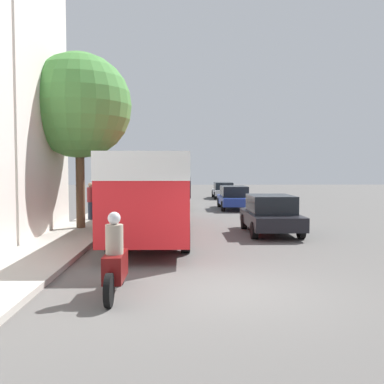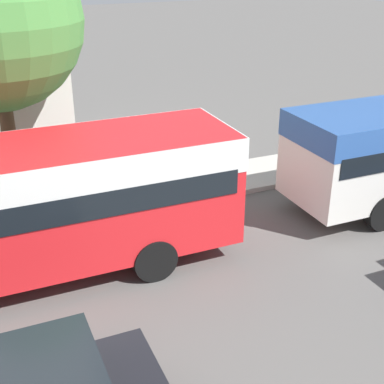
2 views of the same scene
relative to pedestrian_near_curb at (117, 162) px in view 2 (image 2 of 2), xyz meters
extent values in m
cylinder|color=black|center=(2.20, -0.47, -0.57)|extent=(0.28, 1.00, 1.00)
cylinder|color=black|center=(4.50, -0.47, -0.57)|extent=(0.28, 1.00, 1.00)
cylinder|color=black|center=(2.44, 5.74, -0.57)|extent=(0.28, 1.00, 1.00)
cylinder|color=black|center=(4.67, 5.74, -0.57)|extent=(0.28, 1.00, 1.00)
cylinder|color=black|center=(7.06, -2.40, -0.75)|extent=(0.22, 0.64, 0.64)
cylinder|color=#232838|center=(0.00, 0.00, -0.50)|extent=(0.27, 0.27, 0.85)
cylinder|color=maroon|center=(0.00, 0.00, 0.28)|extent=(0.34, 0.34, 0.71)
sphere|color=tan|center=(0.00, 0.00, 0.74)|extent=(0.23, 0.23, 0.23)
cylinder|color=brown|center=(0.19, -2.83, 0.79)|extent=(0.36, 0.36, 3.42)
camera|label=1|loc=(4.40, -20.60, 1.53)|focal=40.00mm
camera|label=2|loc=(14.03, -3.68, 5.73)|focal=50.00mm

